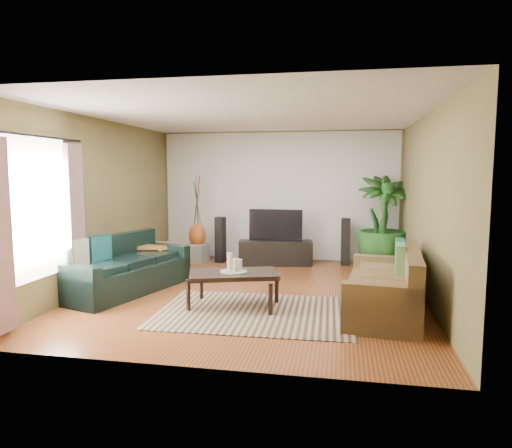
% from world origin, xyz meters
% --- Properties ---
extents(floor, '(5.50, 5.50, 0.00)m').
position_xyz_m(floor, '(0.00, 0.00, 0.00)').
color(floor, brown).
rests_on(floor, ground).
extents(ceiling, '(5.50, 5.50, 0.00)m').
position_xyz_m(ceiling, '(0.00, 0.00, 2.70)').
color(ceiling, white).
rests_on(ceiling, ground).
extents(wall_back, '(5.00, 0.00, 5.00)m').
position_xyz_m(wall_back, '(0.00, 2.75, 1.35)').
color(wall_back, brown).
rests_on(wall_back, ground).
extents(wall_front, '(5.00, 0.00, 5.00)m').
position_xyz_m(wall_front, '(0.00, -2.75, 1.35)').
color(wall_front, brown).
rests_on(wall_front, ground).
extents(wall_left, '(0.00, 5.50, 5.50)m').
position_xyz_m(wall_left, '(-2.50, 0.00, 1.35)').
color(wall_left, brown).
rests_on(wall_left, ground).
extents(wall_right, '(0.00, 5.50, 5.50)m').
position_xyz_m(wall_right, '(2.50, 0.00, 1.35)').
color(wall_right, brown).
rests_on(wall_right, ground).
extents(backwall_panel, '(4.90, 0.00, 4.90)m').
position_xyz_m(backwall_panel, '(0.00, 2.74, 1.35)').
color(backwall_panel, white).
rests_on(backwall_panel, ground).
extents(window_pane, '(0.00, 1.80, 1.80)m').
position_xyz_m(window_pane, '(-2.48, -1.60, 1.40)').
color(window_pane, white).
rests_on(window_pane, ground).
extents(curtain_far, '(0.08, 0.35, 2.20)m').
position_xyz_m(curtain_far, '(-2.43, -0.85, 1.15)').
color(curtain_far, gray).
rests_on(curtain_far, ground).
extents(curtain_rod, '(0.03, 1.90, 0.03)m').
position_xyz_m(curtain_rod, '(-2.43, -1.60, 2.30)').
color(curtain_rod, black).
rests_on(curtain_rod, ground).
extents(sofa_left, '(1.51, 2.36, 0.85)m').
position_xyz_m(sofa_left, '(-2.00, -0.25, 0.42)').
color(sofa_left, black).
rests_on(sofa_left, floor).
extents(sofa_right, '(1.09, 2.07, 0.85)m').
position_xyz_m(sofa_right, '(1.87, -0.66, 0.42)').
color(sofa_right, brown).
rests_on(sofa_right, floor).
extents(area_rug, '(2.60, 1.87, 0.01)m').
position_xyz_m(area_rug, '(0.20, -0.97, 0.01)').
color(area_rug, tan).
rests_on(area_rug, floor).
extents(coffee_table, '(1.34, 0.98, 0.49)m').
position_xyz_m(coffee_table, '(-0.13, -0.76, 0.24)').
color(coffee_table, black).
rests_on(coffee_table, floor).
extents(candle_tray, '(0.37, 0.37, 0.02)m').
position_xyz_m(candle_tray, '(-0.13, -0.76, 0.50)').
color(candle_tray, gray).
rests_on(candle_tray, coffee_table).
extents(candle_tall, '(0.08, 0.08, 0.24)m').
position_xyz_m(candle_tall, '(-0.19, -0.73, 0.63)').
color(candle_tall, beige).
rests_on(candle_tall, candle_tray).
extents(candle_mid, '(0.08, 0.08, 0.19)m').
position_xyz_m(candle_mid, '(-0.09, -0.80, 0.60)').
color(candle_mid, beige).
rests_on(candle_mid, candle_tray).
extents(candle_short, '(0.08, 0.08, 0.15)m').
position_xyz_m(candle_short, '(-0.06, -0.70, 0.58)').
color(candle_short, '#F1E0CB').
rests_on(candle_short, candle_tray).
extents(tv_stand, '(1.51, 0.67, 0.49)m').
position_xyz_m(tv_stand, '(0.02, 2.19, 0.24)').
color(tv_stand, black).
rests_on(tv_stand, floor).
extents(television, '(1.07, 0.06, 0.63)m').
position_xyz_m(television, '(0.02, 2.21, 0.80)').
color(television, black).
rests_on(television, tv_stand).
extents(speaker_left, '(0.21, 0.22, 0.94)m').
position_xyz_m(speaker_left, '(-1.13, 2.24, 0.47)').
color(speaker_left, black).
rests_on(speaker_left, floor).
extents(speaker_right, '(0.18, 0.20, 0.94)m').
position_xyz_m(speaker_right, '(1.40, 2.44, 0.47)').
color(speaker_right, black).
rests_on(speaker_right, floor).
extents(potted_plant, '(1.27, 1.27, 1.79)m').
position_xyz_m(potted_plant, '(2.08, 2.30, 0.90)').
color(potted_plant, '#1C4A18').
rests_on(potted_plant, floor).
extents(plant_pot, '(0.33, 0.33, 0.26)m').
position_xyz_m(plant_pot, '(2.08, 2.30, 0.13)').
color(plant_pot, black).
rests_on(plant_pot, floor).
extents(pedestal, '(0.44, 0.44, 0.38)m').
position_xyz_m(pedestal, '(-1.60, 2.17, 0.19)').
color(pedestal, gray).
rests_on(pedestal, floor).
extents(vase, '(0.35, 0.35, 0.49)m').
position_xyz_m(vase, '(-1.60, 2.17, 0.55)').
color(vase, '#92451A').
rests_on(vase, pedestal).
extents(side_table, '(0.69, 0.69, 0.59)m').
position_xyz_m(side_table, '(-1.96, 0.74, 0.30)').
color(side_table, brown).
rests_on(side_table, floor).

